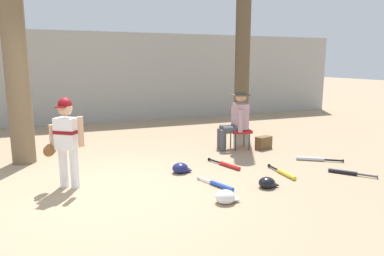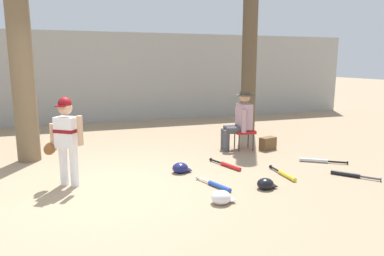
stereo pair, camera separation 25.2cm
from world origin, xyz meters
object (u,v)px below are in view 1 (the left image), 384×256
Objects in this scene: folding_stool at (240,132)px; bat_red_barrel at (227,165)px; handbag_beside_stool at (264,143)px; bat_black_composite at (347,172)px; young_ballplayer at (66,137)px; tree_behind_spectator at (243,33)px; batting_helmet_navy at (180,168)px; batting_helmet_black at (267,183)px; bat_blue_youth at (219,185)px; seated_spectator at (236,119)px; bat_aluminum_silver at (314,159)px; tree_near_player at (12,16)px; bat_yellow_trainer at (284,173)px; batting_helmet_white at (225,197)px.

folding_stool is 0.60× the size of bat_red_barrel.
handbag_beside_stool is 0.56× the size of bat_black_composite.
young_ballplayer is 2.16× the size of bat_black_composite.
tree_behind_spectator is 4.66m from batting_helmet_navy.
folding_stool is at bearing 18.53° from young_ballplayer.
batting_helmet_navy is at bearing 130.18° from batting_helmet_black.
bat_blue_youth is 0.89m from batting_helmet_navy.
bat_black_composite is (0.77, -2.15, -0.33)m from folding_stool.
seated_spectator is at bearing 171.66° from folding_stool.
handbag_beside_stool reaches higher than batting_helmet_black.
bat_aluminum_silver is at bearing -4.99° from batting_helmet_navy.
young_ballplayer is 1.86m from batting_helmet_navy.
tree_near_player reaches higher than young_ballplayer.
tree_behind_spectator is at bearing 74.34° from handbag_beside_stool.
seated_spectator is 1.94m from bat_yellow_trainer.
seated_spectator is 2.04m from batting_helmet_navy.
batting_helmet_white is at bearing -154.42° from bat_yellow_trainer.
young_ballplayer reaches higher than batting_helmet_white.
batting_helmet_white is at bearing -153.95° from bat_aluminum_silver.
young_ballplayer is 1.85× the size of bat_blue_youth.
batting_helmet_navy is (-2.48, 1.05, 0.04)m from bat_black_composite.
batting_helmet_black reaches higher than bat_red_barrel.
tree_near_player reaches higher than bat_black_composite.
bat_black_composite is 2.19m from bat_blue_youth.
young_ballplayer is at bearing 166.62° from bat_black_composite.
bat_aluminum_silver is 2.67m from batting_helmet_white.
bat_red_barrel is at bearing 1.32° from batting_helmet_navy.
tree_behind_spectator is at bearing 56.97° from bat_blue_youth.
young_ballplayer is (0.69, -1.66, -1.81)m from tree_near_player.
seated_spectator is 2.39m from batting_helmet_black.
batting_helmet_black is at bearing -49.82° from batting_helmet_navy.
young_ballplayer is 4.32m from bat_aluminum_silver.
bat_blue_youth is (-2.23, -0.62, 0.00)m from bat_aluminum_silver.
bat_blue_youth is (2.03, -0.78, -0.71)m from young_ballplayer.
tree_behind_spectator is 5.09m from bat_blue_youth.
bat_red_barrel is 2.41× the size of batting_helmet_white.
tree_near_player reaches higher than batting_helmet_white.
tree_near_player is 5.30m from tree_behind_spectator.
batting_helmet_white reaches higher than batting_helmet_black.
seated_spectator is 1.59× the size of bat_red_barrel.
batting_helmet_black is (-0.58, -0.38, 0.04)m from bat_yellow_trainer.
bat_aluminum_silver is (4.25, -0.17, -0.71)m from young_ballplayer.
bat_yellow_trainer is 2.37× the size of batting_helmet_navy.
handbag_beside_stool is at bearing 107.48° from bat_aluminum_silver.
handbag_beside_stool is at bearing 13.89° from young_ballplayer.
young_ballplayer reaches higher than bat_black_composite.
handbag_beside_stool is 1.99m from bat_black_composite.
batting_helmet_black is at bearing -38.91° from tree_near_player.
folding_stool is 2.36m from batting_helmet_black.
bat_yellow_trainer is at bearing -93.00° from seated_spectator.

